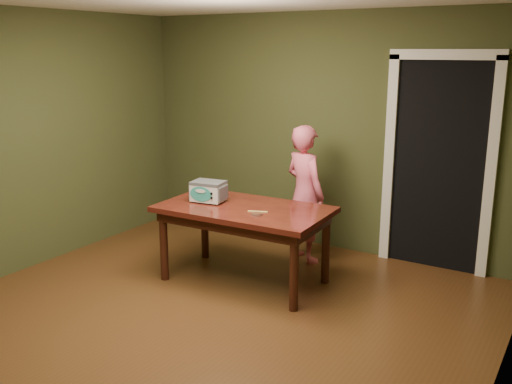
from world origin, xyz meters
TOP-DOWN VIEW (x-y plane):
  - floor at (0.00, 0.00)m, footprint 5.00×5.00m
  - room_shell at (0.00, 0.00)m, footprint 4.52×5.02m
  - doorway at (1.30, 2.78)m, footprint 1.10×0.66m
  - dining_table at (-0.15, 1.13)m, footprint 1.63×0.96m
  - toy_oven at (-0.54, 1.10)m, footprint 0.36×0.27m
  - baking_pan at (0.10, 0.95)m, footprint 0.10×0.10m
  - spatula at (0.06, 1.04)m, footprint 0.18×0.09m
  - child at (0.08, 1.96)m, footprint 0.62×0.53m

SIDE VIEW (x-z plane):
  - floor at x=0.00m, z-range 0.00..0.00m
  - dining_table at x=-0.15m, z-range 0.28..1.03m
  - child at x=0.08m, z-range 0.00..1.45m
  - spatula at x=0.06m, z-range 0.75..0.76m
  - baking_pan at x=0.10m, z-range 0.75..0.77m
  - toy_oven at x=-0.54m, z-range 0.76..0.96m
  - doorway at x=1.30m, z-range -0.07..2.18m
  - room_shell at x=0.00m, z-range 0.40..3.01m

